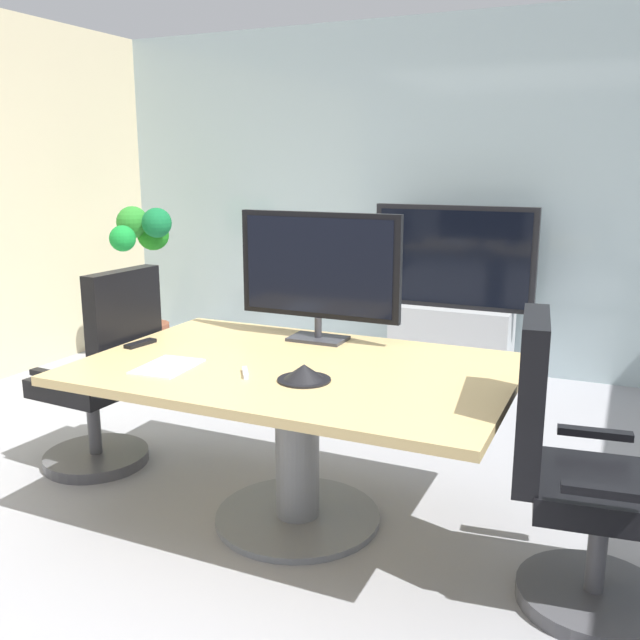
# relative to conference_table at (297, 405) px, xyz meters

# --- Properties ---
(ground_plane) EXTENTS (7.11, 7.11, 0.00)m
(ground_plane) POSITION_rel_conference_table_xyz_m (0.01, -0.10, -0.56)
(ground_plane) COLOR #99999E
(wall_back_glass_partition) EXTENTS (6.11, 0.10, 2.70)m
(wall_back_glass_partition) POSITION_rel_conference_table_xyz_m (0.01, 2.80, 0.79)
(wall_back_glass_partition) COLOR #9EB2B7
(wall_back_glass_partition) RESTS_ON ground
(conference_table) EXTENTS (1.86, 1.22, 0.75)m
(conference_table) POSITION_rel_conference_table_xyz_m (0.00, 0.00, 0.00)
(conference_table) COLOR tan
(conference_table) RESTS_ON ground
(office_chair_left) EXTENTS (0.61, 0.59, 1.09)m
(office_chair_left) POSITION_rel_conference_table_xyz_m (-1.19, 0.10, -0.10)
(office_chair_left) COLOR #4C4C51
(office_chair_left) RESTS_ON ground
(office_chair_right) EXTENTS (0.62, 0.60, 1.09)m
(office_chair_right) POSITION_rel_conference_table_xyz_m (1.19, -0.12, -0.10)
(office_chair_right) COLOR #4C4C51
(office_chair_right) RESTS_ON ground
(tv_monitor) EXTENTS (0.84, 0.18, 0.64)m
(tv_monitor) POSITION_rel_conference_table_xyz_m (-0.09, 0.44, 0.55)
(tv_monitor) COLOR #333338
(tv_monitor) RESTS_ON conference_table
(wall_display_unit) EXTENTS (1.20, 0.36, 1.31)m
(wall_display_unit) POSITION_rel_conference_table_xyz_m (0.10, 2.44, -0.12)
(wall_display_unit) COLOR #B7BABC
(wall_display_unit) RESTS_ON ground
(potted_plant) EXTENTS (0.53, 0.61, 1.27)m
(potted_plant) POSITION_rel_conference_table_xyz_m (-2.33, 1.92, 0.18)
(potted_plant) COLOR brown
(potted_plant) RESTS_ON ground
(conference_phone) EXTENTS (0.22, 0.22, 0.07)m
(conference_phone) POSITION_rel_conference_table_xyz_m (0.13, -0.19, 0.22)
(conference_phone) COLOR black
(conference_phone) RESTS_ON conference_table
(remote_control) EXTENTS (0.07, 0.18, 0.02)m
(remote_control) POSITION_rel_conference_table_xyz_m (-0.84, -0.02, 0.20)
(remote_control) COLOR black
(remote_control) RESTS_ON conference_table
(whiteboard_marker) EXTENTS (0.09, 0.12, 0.02)m
(whiteboard_marker) POSITION_rel_conference_table_xyz_m (-0.13, -0.22, 0.20)
(whiteboard_marker) COLOR silver
(whiteboard_marker) RESTS_ON conference_table
(paper_notepad) EXTENTS (0.23, 0.31, 0.01)m
(paper_notepad) POSITION_rel_conference_table_xyz_m (-0.49, -0.27, 0.19)
(paper_notepad) COLOR white
(paper_notepad) RESTS_ON conference_table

